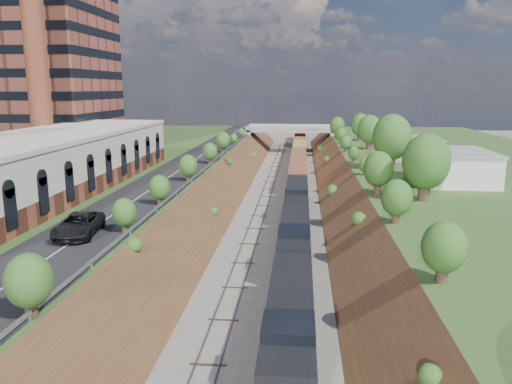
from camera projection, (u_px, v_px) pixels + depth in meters
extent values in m
cube|color=#3C5422|center=(78.00, 182.00, 80.87)|extent=(44.00, 180.00, 5.00)
cube|color=#3C5422|center=(500.00, 190.00, 74.95)|extent=(44.00, 180.00, 5.00)
cube|color=brown|center=(212.00, 200.00, 79.41)|extent=(10.00, 180.00, 10.00)
cube|color=brown|center=(351.00, 203.00, 77.44)|extent=(10.00, 180.00, 10.00)
cube|color=gray|center=(264.00, 200.00, 78.64)|extent=(1.58, 180.00, 0.18)
cube|color=gray|center=(297.00, 201.00, 78.17)|extent=(1.58, 180.00, 0.18)
cube|color=black|center=(183.00, 168.00, 78.78)|extent=(8.00, 180.00, 0.10)
cube|color=#99999E|center=(208.00, 165.00, 78.31)|extent=(0.06, 171.00, 0.30)
cube|color=brown|center=(34.00, 187.00, 58.24)|extent=(14.00, 62.00, 2.20)
cube|color=beige|center=(31.00, 160.00, 57.57)|extent=(14.00, 62.00, 4.30)
cube|color=beige|center=(29.00, 139.00, 57.08)|extent=(14.30, 62.30, 0.50)
cube|color=brown|center=(38.00, 33.00, 88.52)|extent=(22.00, 22.00, 44.00)
cylinder|color=brown|center=(34.00, 35.00, 72.62)|extent=(3.20, 3.20, 40.00)
cube|color=gray|center=(249.00, 140.00, 139.24)|extent=(1.50, 8.00, 6.20)
cube|color=gray|center=(332.00, 141.00, 137.18)|extent=(1.50, 8.00, 6.20)
cube|color=gray|center=(291.00, 129.00, 137.58)|extent=(24.00, 8.00, 1.00)
cube|color=gray|center=(290.00, 128.00, 133.51)|extent=(24.00, 0.30, 0.80)
cube|color=gray|center=(291.00, 125.00, 141.31)|extent=(24.00, 0.30, 0.80)
cube|color=silver|center=(453.00, 167.00, 67.08)|extent=(9.00, 12.00, 4.00)
cube|color=silver|center=(414.00, 149.00, 88.61)|extent=(8.00, 10.00, 3.60)
cylinder|color=#473323|center=(424.00, 189.00, 56.11)|extent=(1.30, 1.30, 2.62)
ellipsoid|color=#265A1F|center=(426.00, 161.00, 55.46)|extent=(5.25, 5.25, 6.30)
cylinder|color=#473323|center=(110.00, 241.00, 39.34)|extent=(0.66, 0.66, 1.22)
ellipsoid|color=#265A1F|center=(109.00, 223.00, 39.04)|extent=(2.45, 2.45, 2.94)
cube|color=black|center=(290.00, 319.00, 33.22)|extent=(3.07, 18.42, 3.00)
cube|color=silver|center=(287.00, 380.00, 25.62)|extent=(2.83, 3.00, 0.15)
cube|color=black|center=(288.00, 329.00, 28.28)|extent=(3.01, 3.10, 0.90)
cube|color=black|center=(295.00, 235.00, 52.15)|extent=(3.07, 18.42, 3.00)
cube|color=black|center=(297.00, 196.00, 71.08)|extent=(3.07, 18.42, 3.00)
cube|color=brown|center=(300.00, 146.00, 128.78)|extent=(3.07, 98.12, 3.68)
imported|color=black|center=(79.00, 225.00, 42.56)|extent=(3.94, 7.07, 1.87)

